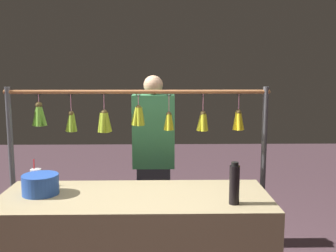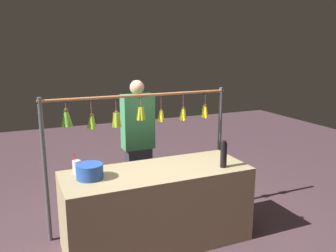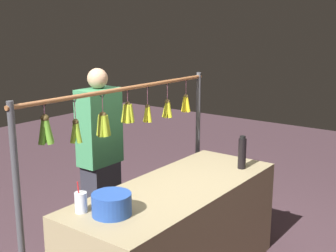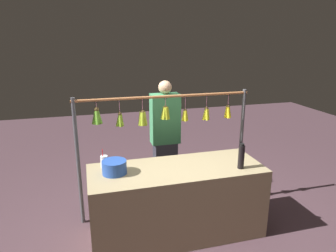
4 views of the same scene
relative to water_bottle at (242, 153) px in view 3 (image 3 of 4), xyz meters
The scene contains 6 objects.
market_counter 0.88m from the water_bottle, 16.19° to the right, with size 1.90×0.73×0.81m, color tan.
display_rack 1.00m from the water_bottle, 44.05° to the right, with size 2.14×0.12×1.54m.
water_bottle is the anchor object (origin of this frame).
blue_bucket 1.35m from the water_bottle, ahead, with size 0.25×0.25×0.14m, color #274DA9.
drink_cup 1.48m from the water_bottle, 16.25° to the right, with size 0.08×0.08×0.21m.
vendor_person 1.26m from the water_bottle, 64.04° to the right, with size 0.39×0.21×1.63m.
Camera 3 is at (2.53, 1.80, 1.98)m, focal length 46.78 mm.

